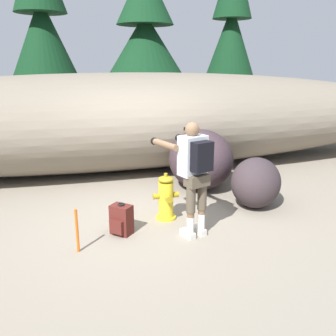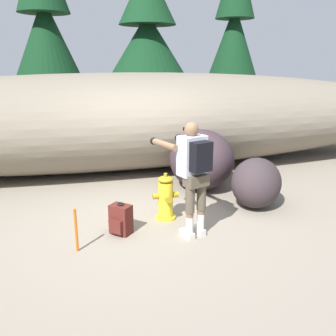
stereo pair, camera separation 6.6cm
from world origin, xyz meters
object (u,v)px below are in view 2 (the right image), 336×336
(utility_worker, at_px, (192,166))
(boulder_large, at_px, (256,183))
(spare_backpack, at_px, (121,220))
(boulder_mid, at_px, (201,159))
(survey_stake, at_px, (76,230))
(fire_hydrant, at_px, (166,198))

(utility_worker, distance_m, boulder_large, 1.72)
(spare_backpack, xyz_separation_m, boulder_mid, (1.85, 1.65, 0.36))
(utility_worker, height_order, spare_backpack, utility_worker)
(utility_worker, xyz_separation_m, spare_backpack, (-0.98, 0.30, -0.82))
(boulder_large, bearing_deg, survey_stake, -165.07)
(spare_backpack, xyz_separation_m, boulder_large, (2.40, 0.44, 0.21))
(fire_hydrant, relative_size, boulder_large, 0.73)
(fire_hydrant, xyz_separation_m, spare_backpack, (-0.77, -0.34, -0.13))
(utility_worker, distance_m, spare_backpack, 1.31)
(utility_worker, height_order, survey_stake, utility_worker)
(fire_hydrant, relative_size, boulder_mid, 0.48)
(utility_worker, bearing_deg, boulder_large, -80.84)
(survey_stake, bearing_deg, utility_worker, 2.43)
(survey_stake, bearing_deg, boulder_large, 14.93)
(utility_worker, distance_m, survey_stake, 1.77)
(spare_backpack, relative_size, boulder_mid, 0.30)
(utility_worker, bearing_deg, survey_stake, 74.08)
(fire_hydrant, xyz_separation_m, boulder_mid, (1.08, 1.31, 0.23))
(fire_hydrant, bearing_deg, boulder_mid, 50.49)
(utility_worker, bearing_deg, fire_hydrant, 0.11)
(fire_hydrant, distance_m, spare_backpack, 0.85)
(spare_backpack, bearing_deg, fire_hydrant, 158.51)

